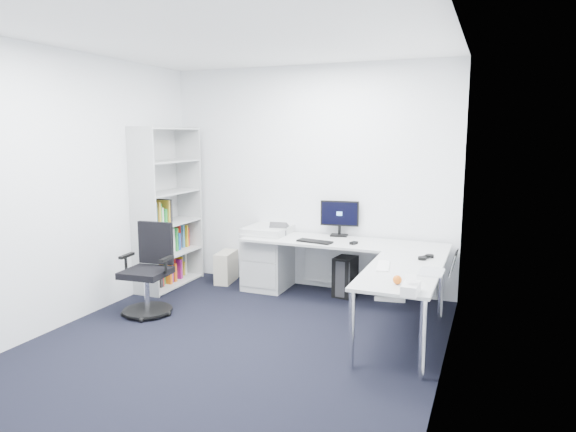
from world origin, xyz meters
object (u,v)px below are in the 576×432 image
at_px(l_desk, 334,278).
at_px(laptop, 432,261).
at_px(bookshelf, 167,208).
at_px(monitor, 339,218).
at_px(task_chair, 146,270).

distance_m(l_desk, laptop, 1.37).
bearing_deg(l_desk, laptop, -31.98).
distance_m(bookshelf, laptop, 3.36).
xyz_separation_m(l_desk, laptop, (1.09, -0.68, 0.45)).
bearing_deg(laptop, bookshelf, 168.24).
xyz_separation_m(monitor, laptop, (1.22, -1.29, -0.11)).
bearing_deg(laptop, l_desk, 148.90).
height_order(bookshelf, task_chair, bookshelf).
xyz_separation_m(bookshelf, task_chair, (0.40, -0.98, -0.51)).
relative_size(task_chair, laptop, 3.15).
height_order(l_desk, task_chair, task_chair).
bearing_deg(monitor, task_chair, -144.70).
bearing_deg(bookshelf, l_desk, -1.32).
height_order(bookshelf, laptop, bookshelf).
distance_m(bookshelf, monitor, 2.12).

